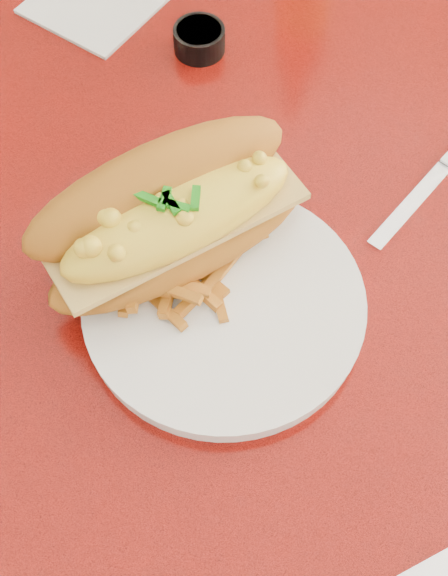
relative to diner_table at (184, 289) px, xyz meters
name	(u,v)px	position (x,y,z in m)	size (l,w,h in m)	color
ground	(199,462)	(0.00, 0.00, -0.61)	(8.00, 8.00, 0.00)	beige
diner_table	(184,289)	(0.00, 0.00, 0.00)	(1.23, 0.83, 0.77)	red
booth_bench_far	(15,52)	(0.00, 0.81, -0.32)	(1.20, 0.51, 0.90)	maroon
dinner_plate	(224,306)	(-0.01, -0.13, 0.17)	(0.33, 0.33, 0.02)	white
mac_hoagie	(171,214)	(-0.03, -0.05, 0.23)	(0.26, 0.14, 0.11)	#AC661B
fries_pile	(176,249)	(-0.03, -0.07, 0.19)	(0.11, 0.10, 0.03)	orange
fork	(266,258)	(0.04, -0.10, 0.18)	(0.04, 0.14, 0.00)	silver
sauce_cup_right	(199,38)	(0.11, 0.18, 0.18)	(0.07, 0.07, 0.03)	black
knife	(440,171)	(0.25, -0.08, 0.16)	(0.19, 0.09, 0.01)	silver
paper_napkin	(96,1)	(0.04, 0.30, 0.16)	(0.13, 0.13, 0.00)	silver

